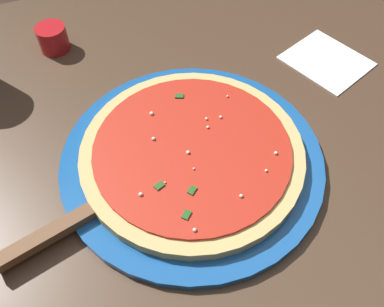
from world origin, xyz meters
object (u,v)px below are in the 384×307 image
(pizza_server, at_px, (78,219))
(cup_small_sauce, at_px, (53,38))
(pizza, at_px, (192,152))
(serving_plate, at_px, (192,160))
(napkin_folded_right, at_px, (326,61))

(pizza_server, xyz_separation_m, cup_small_sauce, (0.03, 0.35, 0.00))
(pizza_server, bearing_deg, pizza, 13.93)
(serving_plate, height_order, pizza_server, pizza_server)
(pizza_server, distance_m, cup_small_sauce, 0.35)
(pizza_server, height_order, cup_small_sauce, cup_small_sauce)
(pizza, xyz_separation_m, napkin_folded_right, (0.28, 0.11, -0.02))
(cup_small_sauce, bearing_deg, serving_plate, -67.40)
(pizza_server, bearing_deg, napkin_folded_right, 18.78)
(serving_plate, bearing_deg, pizza_server, -166.06)
(pizza, distance_m, cup_small_sauce, 0.34)
(pizza, bearing_deg, pizza_server, -166.07)
(serving_plate, distance_m, napkin_folded_right, 0.31)
(pizza, bearing_deg, napkin_folded_right, 21.43)
(napkin_folded_right, bearing_deg, pizza_server, -161.22)
(cup_small_sauce, bearing_deg, pizza, -67.40)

